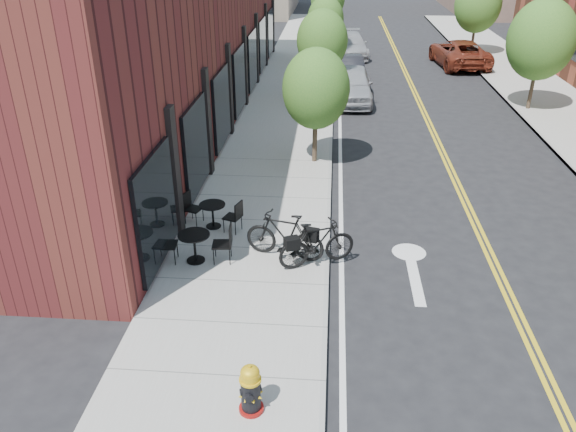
{
  "coord_description": "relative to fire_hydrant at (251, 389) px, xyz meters",
  "views": [
    {
      "loc": [
        -0.08,
        -9.02,
        7.3
      ],
      "look_at": [
        -1.04,
        3.1,
        1.0
      ],
      "focal_mm": 35.0,
      "sensor_mm": 36.0,
      "label": 1
    }
  ],
  "objects": [
    {
      "name": "ground",
      "position": [
        1.23,
        2.27,
        -0.57
      ],
      "size": [
        120.0,
        120.0,
        0.0
      ],
      "primitive_type": "plane",
      "color": "black",
      "rests_on": "ground"
    },
    {
      "name": "tree_near_b",
      "position": [
        0.63,
        19.27,
        2.14
      ],
      "size": [
        2.3,
        2.3,
        3.98
      ],
      "color": "#382B1E",
      "rests_on": "sidewalk_near"
    },
    {
      "name": "tree_far_c",
      "position": [
        9.83,
        30.27,
        2.48
      ],
      "size": [
        2.8,
        2.8,
        4.62
      ],
      "color": "#382B1E",
      "rests_on": "sidewalk_far"
    },
    {
      "name": "sidewalk_near",
      "position": [
        -0.77,
        12.27,
        -0.51
      ],
      "size": [
        4.0,
        70.0,
        0.12
      ],
      "primitive_type": "cube",
      "color": "#9E9B93",
      "rests_on": "ground"
    },
    {
      "name": "fire_hydrant",
      "position": [
        0.0,
        0.0,
        0.0
      ],
      "size": [
        0.54,
        0.54,
        0.96
      ],
      "rotation": [
        0.0,
        0.0,
        0.38
      ],
      "color": "maroon",
      "rests_on": "sidewalk_near"
    },
    {
      "name": "tree_near_a",
      "position": [
        0.63,
        11.27,
        2.03
      ],
      "size": [
        2.2,
        2.2,
        3.81
      ],
      "color": "#382B1E",
      "rests_on": "sidewalk_near"
    },
    {
      "name": "bistro_set_c",
      "position": [
        -1.89,
        6.29,
        -0.02
      ],
      "size": [
        1.65,
        0.91,
        0.87
      ],
      "rotation": [
        0.0,
        0.0,
        -0.33
      ],
      "color": "black",
      "rests_on": "sidewalk_near"
    },
    {
      "name": "parked_car_a",
      "position": [
        2.03,
        19.14,
        0.23
      ],
      "size": [
        1.9,
        4.7,
        1.6
      ],
      "primitive_type": "imported",
      "rotation": [
        0.0,
        0.0,
        -0.0
      ],
      "color": "#9FA2A7",
      "rests_on": "ground"
    },
    {
      "name": "parked_car_far",
      "position": [
        8.42,
        27.12,
        0.18
      ],
      "size": [
        3.06,
        5.67,
        1.51
      ],
      "primitive_type": "imported",
      "rotation": [
        0.0,
        0.0,
        3.25
      ],
      "color": "maroon",
      "rests_on": "ground"
    },
    {
      "name": "bistro_set_b",
      "position": [
        -1.98,
        4.55,
        0.02
      ],
      "size": [
        1.78,
        0.83,
        0.95
      ],
      "rotation": [
        0.0,
        0.0,
        0.09
      ],
      "color": "black",
      "rests_on": "sidewalk_near"
    },
    {
      "name": "bicycle_left",
      "position": [
        0.14,
        4.9,
        0.14
      ],
      "size": [
        2.05,
        1.04,
        1.19
      ],
      "primitive_type": "imported",
      "rotation": [
        0.0,
        0.0,
        -1.83
      ],
      "color": "black",
      "rests_on": "sidewalk_near"
    },
    {
      "name": "tree_near_c",
      "position": [
        0.63,
        27.27,
        1.95
      ],
      "size": [
        2.1,
        2.1,
        3.67
      ],
      "color": "#382B1E",
      "rests_on": "sidewalk_near"
    },
    {
      "name": "tree_far_b",
      "position": [
        9.83,
        18.27,
        2.48
      ],
      "size": [
        2.8,
        2.8,
        4.62
      ],
      "color": "#382B1E",
      "rests_on": "sidewalk_far"
    },
    {
      "name": "parked_car_b",
      "position": [
        2.03,
        22.95,
        0.07
      ],
      "size": [
        1.74,
        4.04,
        1.29
      ],
      "primitive_type": "imported",
      "rotation": [
        0.0,
        0.0,
        0.1
      ],
      "color": "black",
      "rests_on": "ground"
    },
    {
      "name": "bicycle_right",
      "position": [
        0.93,
        4.62,
        0.12
      ],
      "size": [
        1.96,
        1.28,
        1.14
      ],
      "primitive_type": "imported",
      "rotation": [
        0.0,
        0.0,
        2.0
      ],
      "color": "black",
      "rests_on": "sidewalk_near"
    },
    {
      "name": "building_near",
      "position": [
        -5.27,
        16.27,
        2.93
      ],
      "size": [
        5.0,
        28.0,
        7.0
      ],
      "primitive_type": "cube",
      "color": "#4E1919",
      "rests_on": "ground"
    },
    {
      "name": "parked_car_c",
      "position": [
        2.18,
        29.37,
        0.13
      ],
      "size": [
        2.34,
        4.98,
        1.41
      ],
      "primitive_type": "imported",
      "rotation": [
        0.0,
        0.0,
        0.08
      ],
      "color": "#9E9FA3",
      "rests_on": "ground"
    }
  ]
}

